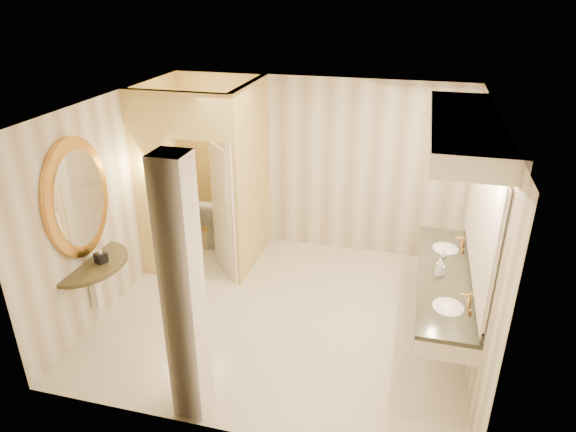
% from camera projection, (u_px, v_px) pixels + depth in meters
% --- Properties ---
extents(floor, '(4.50, 4.50, 0.00)m').
position_uv_depth(floor, '(283.00, 313.00, 6.69)').
color(floor, beige).
rests_on(floor, ground).
extents(ceiling, '(4.50, 4.50, 0.00)m').
position_uv_depth(ceiling, '(282.00, 107.00, 5.56)').
color(ceiling, white).
rests_on(ceiling, wall_back).
extents(wall_back, '(4.50, 0.02, 2.70)m').
position_uv_depth(wall_back, '(316.00, 166.00, 7.89)').
color(wall_back, beige).
rests_on(wall_back, floor).
extents(wall_front, '(4.50, 0.02, 2.70)m').
position_uv_depth(wall_front, '(222.00, 315.00, 4.37)').
color(wall_front, beige).
rests_on(wall_front, floor).
extents(wall_left, '(0.02, 4.00, 2.70)m').
position_uv_depth(wall_left, '(115.00, 201.00, 6.64)').
color(wall_left, beige).
rests_on(wall_left, floor).
extents(wall_right, '(0.02, 4.00, 2.70)m').
position_uv_depth(wall_right, '(481.00, 241.00, 5.62)').
color(wall_right, beige).
rests_on(wall_right, floor).
extents(toilet_closet, '(1.50, 1.55, 2.70)m').
position_uv_depth(toilet_closet, '(222.00, 180.00, 7.21)').
color(toilet_closet, '#F3DD7F').
rests_on(toilet_closet, floor).
extents(wall_sconce, '(0.14, 0.14, 0.42)m').
position_uv_depth(wall_sconce, '(150.00, 164.00, 6.78)').
color(wall_sconce, '#B47D39').
rests_on(wall_sconce, toilet_closet).
extents(vanity, '(0.75, 2.63, 2.09)m').
position_uv_depth(vanity, '(458.00, 215.00, 5.56)').
color(vanity, white).
rests_on(vanity, floor).
extents(console_shelf, '(1.10, 1.10, 2.00)m').
position_uv_depth(console_shelf, '(82.00, 226.00, 5.95)').
color(console_shelf, black).
rests_on(console_shelf, floor).
extents(pillar, '(0.30, 0.30, 2.70)m').
position_uv_depth(pillar, '(183.00, 295.00, 4.64)').
color(pillar, white).
rests_on(pillar, floor).
extents(tissue_box, '(0.16, 0.16, 0.12)m').
position_uv_depth(tissue_box, '(101.00, 258.00, 6.12)').
color(tissue_box, black).
rests_on(tissue_box, console_shelf).
extents(toilet, '(0.47, 0.80, 0.81)m').
position_uv_depth(toilet, '(217.00, 219.00, 8.37)').
color(toilet, white).
rests_on(toilet, floor).
extents(soap_bottle_a, '(0.07, 0.08, 0.15)m').
position_uv_depth(soap_bottle_a, '(442.00, 268.00, 5.87)').
color(soap_bottle_a, beige).
rests_on(soap_bottle_a, vanity).
extents(soap_bottle_b, '(0.10, 0.10, 0.11)m').
position_uv_depth(soap_bottle_b, '(443.00, 253.00, 6.23)').
color(soap_bottle_b, silver).
rests_on(soap_bottle_b, vanity).
extents(soap_bottle_c, '(0.11, 0.11, 0.23)m').
position_uv_depth(soap_bottle_c, '(439.00, 267.00, 5.81)').
color(soap_bottle_c, '#C6B28C').
rests_on(soap_bottle_c, vanity).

